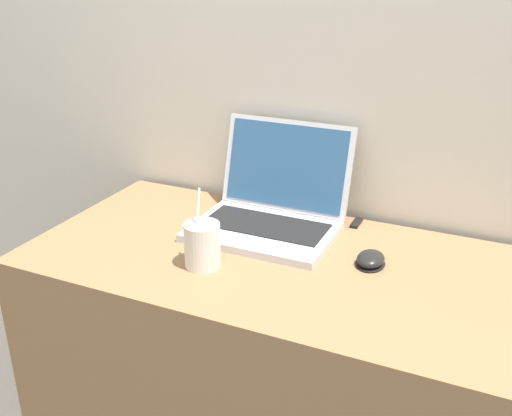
{
  "coord_description": "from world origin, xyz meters",
  "views": [
    {
      "loc": [
        0.49,
        -0.86,
        1.42
      ],
      "look_at": [
        -0.07,
        0.35,
        0.85
      ],
      "focal_mm": 42.0,
      "sensor_mm": 36.0,
      "label": 1
    }
  ],
  "objects_px": {
    "drink_cup": "(202,244)",
    "usb_stick": "(356,223)",
    "computer_mouse": "(371,260)",
    "laptop": "(272,207)"
  },
  "relations": [
    {
      "from": "laptop",
      "to": "drink_cup",
      "type": "height_order",
      "value": "laptop"
    },
    {
      "from": "computer_mouse",
      "to": "usb_stick",
      "type": "relative_size",
      "value": 1.43
    },
    {
      "from": "computer_mouse",
      "to": "usb_stick",
      "type": "height_order",
      "value": "computer_mouse"
    },
    {
      "from": "usb_stick",
      "to": "laptop",
      "type": "bearing_deg",
      "value": -151.94
    },
    {
      "from": "usb_stick",
      "to": "computer_mouse",
      "type": "bearing_deg",
      "value": -66.12
    },
    {
      "from": "usb_stick",
      "to": "drink_cup",
      "type": "bearing_deg",
      "value": -125.13
    },
    {
      "from": "drink_cup",
      "to": "usb_stick",
      "type": "relative_size",
      "value": 3.06
    },
    {
      "from": "drink_cup",
      "to": "computer_mouse",
      "type": "xyz_separation_m",
      "value": [
        0.35,
        0.16,
        -0.04
      ]
    },
    {
      "from": "drink_cup",
      "to": "laptop",
      "type": "bearing_deg",
      "value": 77.27
    },
    {
      "from": "computer_mouse",
      "to": "usb_stick",
      "type": "bearing_deg",
      "value": 113.88
    }
  ]
}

